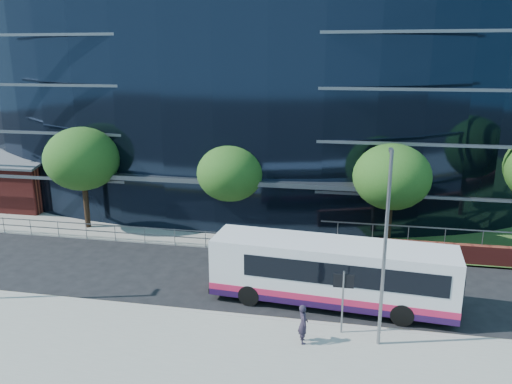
% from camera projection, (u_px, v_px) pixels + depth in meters
% --- Properties ---
extents(ground, '(200.00, 200.00, 0.00)m').
position_uv_depth(ground, '(245.00, 308.00, 23.49)').
color(ground, black).
rests_on(ground, ground).
extents(pavement_near, '(80.00, 8.00, 0.15)m').
position_uv_depth(pavement_near, '(217.00, 369.00, 18.73)').
color(pavement_near, gray).
rests_on(pavement_near, ground).
extents(kerb, '(80.00, 0.25, 0.16)m').
position_uv_depth(kerb, '(241.00, 316.00, 22.52)').
color(kerb, gray).
rests_on(kerb, ground).
extents(yellow_line_outer, '(80.00, 0.08, 0.01)m').
position_uv_depth(yellow_line_outer, '(242.00, 316.00, 22.73)').
color(yellow_line_outer, gold).
rests_on(yellow_line_outer, ground).
extents(yellow_line_inner, '(80.00, 0.08, 0.01)m').
position_uv_depth(yellow_line_inner, '(242.00, 314.00, 22.87)').
color(yellow_line_inner, gold).
rests_on(yellow_line_inner, ground).
extents(far_forecourt, '(50.00, 8.00, 0.10)m').
position_uv_depth(far_forecourt, '(195.00, 224.00, 35.00)').
color(far_forecourt, gray).
rests_on(far_forecourt, ground).
extents(glass_office, '(44.00, 23.10, 16.00)m').
position_uv_depth(glass_office, '(250.00, 99.00, 41.88)').
color(glass_office, black).
rests_on(glass_office, ground).
extents(brick_pavilion, '(8.60, 6.66, 4.40)m').
position_uv_depth(brick_pavilion, '(11.00, 180.00, 39.79)').
color(brick_pavilion, maroon).
rests_on(brick_pavilion, ground).
extents(guard_railings, '(24.00, 0.05, 1.10)m').
position_uv_depth(guard_railings, '(144.00, 231.00, 31.37)').
color(guard_railings, slate).
rests_on(guard_railings, ground).
extents(street_sign, '(0.85, 0.09, 2.80)m').
position_uv_depth(street_sign, '(343.00, 289.00, 20.60)').
color(street_sign, slate).
rests_on(street_sign, pavement_near).
extents(tree_far_a, '(4.95, 4.95, 6.98)m').
position_uv_depth(tree_far_a, '(82.00, 159.00, 33.11)').
color(tree_far_a, black).
rests_on(tree_far_a, ground).
extents(tree_far_b, '(4.29, 4.29, 6.05)m').
position_uv_depth(tree_far_b, '(230.00, 173.00, 31.94)').
color(tree_far_b, black).
rests_on(tree_far_b, ground).
extents(tree_far_c, '(4.62, 4.62, 6.51)m').
position_uv_depth(tree_far_c, '(392.00, 177.00, 29.55)').
color(tree_far_c, black).
rests_on(tree_far_c, ground).
extents(streetlight_east, '(0.15, 0.77, 8.00)m').
position_uv_depth(streetlight_east, '(385.00, 245.00, 19.17)').
color(streetlight_east, slate).
rests_on(streetlight_east, pavement_near).
extents(city_bus, '(11.55, 3.50, 3.08)m').
position_uv_depth(city_bus, '(333.00, 272.00, 23.43)').
color(city_bus, silver).
rests_on(city_bus, ground).
extents(pedestrian, '(0.56, 0.70, 1.66)m').
position_uv_depth(pedestrian, '(303.00, 324.00, 20.17)').
color(pedestrian, '#261F2E').
rests_on(pedestrian, pavement_near).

